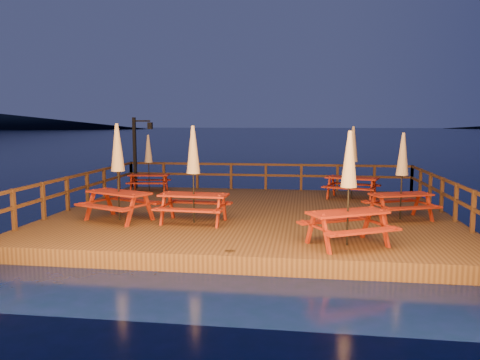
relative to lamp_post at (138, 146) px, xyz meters
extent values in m
plane|color=black|center=(5.39, -4.55, -2.20)|extent=(500.00, 500.00, 0.00)
cube|color=#422A15|center=(5.39, -4.55, -2.00)|extent=(12.00, 10.00, 0.40)
cylinder|color=#332110|center=(-0.21, 0.05, -2.50)|extent=(0.24, 0.24, 1.40)
cylinder|color=#332110|center=(5.39, -9.15, -2.50)|extent=(0.24, 0.24, 1.40)
cylinder|color=#332110|center=(5.39, 0.05, -2.50)|extent=(0.24, 0.24, 1.40)
cylinder|color=#332110|center=(10.99, 0.05, -2.50)|extent=(0.24, 0.24, 1.40)
cube|color=#332110|center=(5.39, 0.30, -0.75)|extent=(11.70, 0.06, 0.09)
cube|color=#332110|center=(5.39, 0.30, -1.19)|extent=(11.70, 0.06, 0.09)
cube|color=#332110|center=(0.71, 0.30, -1.25)|extent=(0.10, 0.10, 1.10)
cube|color=#332110|center=(5.39, 0.30, -1.25)|extent=(0.10, 0.10, 1.10)
cube|color=#332110|center=(10.07, 0.30, -1.25)|extent=(0.10, 0.10, 1.10)
cube|color=#332110|center=(-0.46, -4.55, -0.75)|extent=(0.06, 9.70, 0.09)
cube|color=#332110|center=(-0.46, -4.55, -1.19)|extent=(0.06, 9.70, 0.09)
cube|color=#332110|center=(-0.46, -8.43, -1.25)|extent=(0.10, 0.10, 1.10)
cube|color=#332110|center=(-0.46, -4.55, -1.25)|extent=(0.10, 0.10, 1.10)
cube|color=#332110|center=(-0.46, -0.67, -1.25)|extent=(0.10, 0.10, 1.10)
cube|color=#332110|center=(11.24, -4.55, -0.75)|extent=(0.06, 9.70, 0.09)
cube|color=#332110|center=(11.24, -4.55, -1.19)|extent=(0.06, 9.70, 0.09)
cube|color=#332110|center=(11.24, -4.55, -1.25)|extent=(0.10, 0.10, 1.10)
cube|color=#332110|center=(11.24, -0.67, -1.25)|extent=(0.10, 0.10, 1.10)
cube|color=black|center=(-0.16, 0.00, -0.30)|extent=(0.12, 0.12, 3.00)
cube|color=black|center=(0.19, 0.00, 1.05)|extent=(0.70, 0.06, 0.06)
cube|color=black|center=(0.54, 0.00, 0.85)|extent=(0.18, 0.18, 0.28)
sphere|color=#FFCF66|center=(0.54, 0.00, 0.85)|extent=(0.14, 0.14, 0.14)
cube|color=maroon|center=(7.97, -8.31, -1.03)|extent=(1.95, 1.50, 0.05)
cube|color=maroon|center=(7.68, -7.78, -1.34)|extent=(1.74, 1.13, 0.05)
cube|color=maroon|center=(8.26, -8.85, -1.34)|extent=(1.74, 1.13, 0.05)
cube|color=maroon|center=(7.14, -8.38, -1.41)|extent=(0.10, 0.12, 0.76)
cube|color=maroon|center=(7.46, -8.97, -1.41)|extent=(0.10, 0.12, 0.76)
cube|color=maroon|center=(8.48, -7.65, -1.41)|extent=(0.10, 0.12, 0.76)
cube|color=maroon|center=(8.80, -8.24, -1.41)|extent=(0.10, 0.12, 0.76)
cylinder|color=black|center=(7.97, -8.31, -0.53)|extent=(0.04, 0.04, 2.54)
cone|color=tan|center=(7.97, -8.31, 0.19)|extent=(0.37, 0.37, 1.27)
sphere|color=black|center=(7.97, -8.31, 0.77)|extent=(0.07, 0.07, 0.07)
cube|color=maroon|center=(0.72, -0.82, -1.13)|extent=(1.67, 0.84, 0.04)
cube|color=maroon|center=(0.65, -0.30, -1.39)|extent=(1.62, 0.47, 0.04)
cube|color=maroon|center=(0.80, -1.35, -1.39)|extent=(1.62, 0.47, 0.04)
cube|color=maroon|center=(0.02, -0.63, -1.46)|extent=(0.07, 0.10, 0.67)
cube|color=maroon|center=(0.10, -1.21, -1.46)|extent=(0.07, 0.10, 0.67)
cube|color=maroon|center=(1.34, -0.44, -1.46)|extent=(0.07, 0.10, 0.67)
cube|color=maroon|center=(1.43, -1.02, -1.46)|extent=(0.07, 0.10, 0.67)
cylinder|color=black|center=(0.72, -0.82, -0.68)|extent=(0.04, 0.04, 2.23)
cone|color=tan|center=(0.72, -0.82, -0.06)|extent=(0.32, 0.32, 1.11)
sphere|color=black|center=(0.72, -0.82, 0.46)|extent=(0.06, 0.06, 0.06)
cube|color=maroon|center=(8.71, -1.58, -1.02)|extent=(1.98, 1.27, 0.05)
cube|color=maroon|center=(8.91, -0.99, -1.33)|extent=(1.85, 0.86, 0.05)
cube|color=maroon|center=(8.52, -2.16, -1.33)|extent=(1.85, 0.86, 0.05)
cube|color=maroon|center=(8.09, -1.01, -1.41)|extent=(0.09, 0.12, 0.77)
cube|color=maroon|center=(7.87, -1.66, -1.41)|extent=(0.09, 0.12, 0.77)
cube|color=maroon|center=(9.55, -1.50, -1.41)|extent=(0.09, 0.12, 0.77)
cube|color=maroon|center=(9.34, -2.14, -1.41)|extent=(0.09, 0.12, 0.77)
cylinder|color=black|center=(8.71, -1.58, -0.51)|extent=(0.05, 0.05, 2.57)
cone|color=tan|center=(8.71, -1.58, 0.21)|extent=(0.37, 0.37, 1.29)
sphere|color=black|center=(8.71, -1.58, 0.81)|extent=(0.07, 0.07, 0.07)
cube|color=maroon|center=(1.73, -6.40, -0.99)|extent=(2.07, 1.48, 0.05)
cube|color=maroon|center=(2.00, -5.81, -1.31)|extent=(1.89, 1.07, 0.05)
cube|color=maroon|center=(1.47, -6.99, -1.31)|extent=(1.89, 1.07, 0.05)
cube|color=maroon|center=(1.14, -5.74, -1.39)|extent=(0.10, 0.12, 0.81)
cube|color=maroon|center=(0.85, -6.39, -1.39)|extent=(0.10, 0.12, 0.81)
cube|color=maroon|center=(2.61, -6.40, -1.39)|extent=(0.10, 0.12, 0.81)
cube|color=maroon|center=(2.32, -7.05, -1.39)|extent=(0.10, 0.12, 0.81)
cylinder|color=black|center=(1.73, -6.40, -0.45)|extent=(0.05, 0.05, 2.69)
cone|color=tan|center=(1.73, -6.40, 0.30)|extent=(0.39, 0.39, 1.34)
sphere|color=black|center=(1.73, -6.40, 0.92)|extent=(0.08, 0.08, 0.08)
cube|color=maroon|center=(9.75, -5.15, -1.07)|extent=(1.88, 1.27, 0.05)
cube|color=maroon|center=(9.54, -4.61, -1.36)|extent=(1.73, 0.89, 0.05)
cube|color=maroon|center=(9.96, -5.70, -1.36)|extent=(1.73, 0.89, 0.05)
cube|color=maroon|center=(8.96, -5.12, -1.43)|extent=(0.09, 0.11, 0.73)
cube|color=maroon|center=(9.19, -5.71, -1.43)|extent=(0.09, 0.11, 0.73)
cube|color=maroon|center=(10.32, -4.59, -1.43)|extent=(0.09, 0.11, 0.73)
cube|color=maroon|center=(10.55, -5.19, -1.43)|extent=(0.09, 0.11, 0.73)
cylinder|color=black|center=(9.75, -5.15, -0.58)|extent=(0.04, 0.04, 2.43)
cone|color=tan|center=(9.75, -5.15, 0.10)|extent=(0.35, 0.35, 1.22)
sphere|color=black|center=(9.75, -5.15, 0.67)|extent=(0.07, 0.07, 0.07)
cube|color=maroon|center=(3.93, -6.42, -1.01)|extent=(1.93, 0.85, 0.05)
cube|color=maroon|center=(3.96, -5.79, -1.32)|extent=(1.91, 0.41, 0.05)
cube|color=maroon|center=(3.89, -7.05, -1.32)|extent=(1.91, 0.41, 0.05)
cube|color=maroon|center=(3.16, -6.03, -1.40)|extent=(0.07, 0.11, 0.79)
cube|color=maroon|center=(3.12, -6.72, -1.40)|extent=(0.07, 0.11, 0.79)
cube|color=maroon|center=(4.73, -6.12, -1.40)|extent=(0.07, 0.11, 0.79)
cube|color=maroon|center=(4.69, -6.81, -1.40)|extent=(0.07, 0.11, 0.79)
cylinder|color=black|center=(3.93, -6.42, -0.48)|extent=(0.05, 0.05, 2.63)
cone|color=tan|center=(3.93, -6.42, 0.25)|extent=(0.38, 0.38, 1.31)
sphere|color=black|center=(3.93, -6.42, 0.86)|extent=(0.07, 0.07, 0.07)
camera|label=1|loc=(6.97, -18.99, 1.01)|focal=35.00mm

